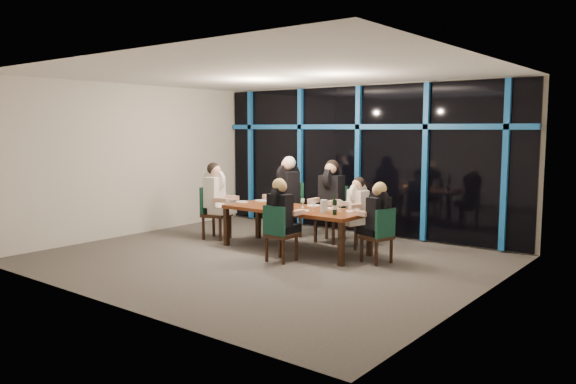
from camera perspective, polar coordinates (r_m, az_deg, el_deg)
name	(u,v)px	position (r m, az deg, el deg)	size (l,w,h in m)	color
room	(265,135)	(9.04, -2.36, 5.81)	(7.04, 7.00, 3.02)	#544F4A
window_wall	(360,157)	(11.44, 7.29, 3.53)	(6.86, 0.43, 2.94)	black
dining_table	(295,212)	(9.77, 0.72, -2.04)	(2.60, 1.00, 0.75)	brown
chair_far_left	(290,206)	(11.06, 0.26, -1.44)	(0.65, 0.65, 1.08)	black
chair_far_mid	(333,210)	(10.62, 4.56, -1.88)	(0.51, 0.51, 1.05)	black
chair_far_right	(359,220)	(10.16, 7.27, -2.89)	(0.50, 0.50, 0.87)	black
chair_end_left	(213,210)	(10.94, -7.67, -1.80)	(0.57, 0.57, 1.01)	black
chair_end_right	(380,233)	(8.98, 9.36, -4.11)	(0.50, 0.50, 0.88)	black
chair_near_mid	(278,231)	(8.95, -0.99, -3.94)	(0.43, 0.43, 0.92)	black
diner_far_left	(286,185)	(10.97, -0.16, 0.74)	(0.67, 0.74, 1.05)	black
diner_far_mid	(330,189)	(10.49, 4.32, 0.31)	(0.53, 0.66, 1.03)	black
diner_far_right	(357,202)	(10.06, 6.99, -0.98)	(0.51, 0.59, 0.85)	silver
diner_end_left	(216,189)	(10.85, -7.32, 0.26)	(0.68, 0.57, 0.98)	silver
diner_end_right	(377,210)	(8.97, 9.06, -1.83)	(0.60, 0.51, 0.86)	black
diner_near_mid	(281,207)	(8.95, -0.68, -1.56)	(0.45, 0.57, 0.89)	black
plate_far_left	(261,200)	(10.73, -2.78, -0.87)	(0.24, 0.24, 0.01)	white
plate_far_mid	(314,205)	(10.05, 2.62, -1.37)	(0.24, 0.24, 0.01)	white
plate_far_right	(332,208)	(9.70, 4.53, -1.67)	(0.24, 0.24, 0.01)	white
plate_end_left	(242,202)	(10.59, -4.70, -0.98)	(0.24, 0.24, 0.01)	white
plate_end_right	(353,211)	(9.38, 6.59, -1.97)	(0.24, 0.24, 0.01)	white
plate_near_mid	(302,211)	(9.41, 1.46, -1.91)	(0.24, 0.24, 0.01)	white
wine_bottle	(335,207)	(9.02, 4.76, -1.52)	(0.08, 0.08, 0.33)	black
water_pitcher	(324,206)	(9.25, 3.67, -1.45)	(0.13, 0.12, 0.21)	silver
tea_light	(278,208)	(9.62, -0.97, -1.67)	(0.05, 0.05, 0.03)	#F69D49
wine_glass_a	(275,200)	(9.87, -1.30, -0.84)	(0.06, 0.06, 0.17)	white
wine_glass_b	(303,201)	(9.82, 1.51, -0.92)	(0.06, 0.06, 0.16)	white
wine_glass_c	(314,203)	(9.47, 2.63, -1.17)	(0.06, 0.06, 0.17)	silver
wine_glass_d	(273,196)	(10.27, -1.50, -0.46)	(0.07, 0.07, 0.19)	silver
wine_glass_e	(340,203)	(9.41, 5.34, -1.15)	(0.07, 0.07, 0.19)	silver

